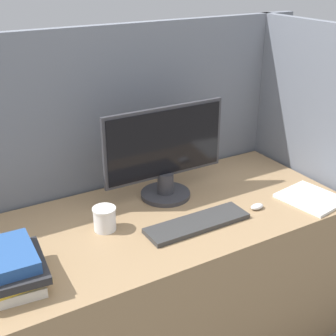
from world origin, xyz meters
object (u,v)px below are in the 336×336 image
at_px(mouse, 257,207).
at_px(keyboard, 197,223).
at_px(coffee_cup, 105,219).
at_px(book_stack, 9,268).
at_px(monitor, 165,156).

bearing_deg(mouse, keyboard, 176.53).
distance_m(mouse, coffee_cup, 0.66).
distance_m(keyboard, mouse, 0.30).
distance_m(coffee_cup, book_stack, 0.44).
height_order(monitor, coffee_cup, monitor).
relative_size(keyboard, book_stack, 1.47).
bearing_deg(keyboard, mouse, -3.47).
relative_size(monitor, keyboard, 1.31).
xyz_separation_m(monitor, book_stack, (-0.76, -0.28, -0.14)).
xyz_separation_m(keyboard, mouse, (0.30, -0.02, 0.00)).
xyz_separation_m(monitor, keyboard, (-0.02, -0.29, -0.19)).
height_order(keyboard, coffee_cup, coffee_cup).
xyz_separation_m(keyboard, book_stack, (-0.75, 0.01, 0.05)).
height_order(mouse, coffee_cup, coffee_cup).
distance_m(monitor, coffee_cup, 0.41).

